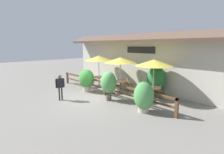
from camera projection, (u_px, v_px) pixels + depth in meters
name	position (u px, v px, depth m)	size (l,w,h in m)	color
ground_plane	(92.00, 98.00, 11.17)	(60.00, 60.00, 0.00)	gray
building_facade	(135.00, 61.00, 13.52)	(14.28, 1.49, 4.23)	#BCB7A8
patio_railing	(105.00, 85.00, 11.74)	(10.40, 0.14, 0.95)	brown
patio_umbrella_near	(99.00, 58.00, 14.15)	(2.26, 2.26, 2.54)	#B7B2A8
dining_table_near	(99.00, 78.00, 14.46)	(1.09, 1.09, 0.78)	#4C3826
chair_near_streetside	(92.00, 81.00, 13.98)	(0.49, 0.49, 0.85)	olive
chair_near_wallside	(106.00, 79.00, 14.96)	(0.50, 0.50, 0.85)	olive
patio_umbrella_middle	(120.00, 60.00, 12.39)	(2.26, 2.26, 2.54)	#B7B2A8
dining_table_middle	(120.00, 83.00, 12.69)	(1.09, 1.09, 0.78)	#4C3826
chair_middle_streetside	(112.00, 87.00, 12.14)	(0.50, 0.50, 0.85)	olive
chair_middle_wallside	(128.00, 83.00, 13.27)	(0.47, 0.47, 0.85)	olive
patio_umbrella_far	(154.00, 63.00, 10.49)	(2.26, 2.26, 2.54)	#B7B2A8
dining_table_far	(153.00, 90.00, 10.80)	(1.09, 1.09, 0.78)	#4C3826
chair_far_streetside	(146.00, 95.00, 10.28)	(0.48, 0.48, 0.85)	olive
chair_far_wallside	(159.00, 90.00, 11.37)	(0.46, 0.46, 0.85)	olive
potted_plant_tall_tropical	(109.00, 83.00, 10.55)	(1.02, 0.92, 1.80)	#564C47
potted_plant_small_flowering	(144.00, 97.00, 8.77)	(1.05, 0.94, 1.57)	#B7AD99
potted_plant_broad_leaf	(86.00, 79.00, 12.64)	(1.20, 1.08, 1.64)	#B7AD99
potted_plant_corner_fern	(156.00, 79.00, 11.64)	(1.26, 1.13, 2.02)	#564C47
pedestrian	(60.00, 84.00, 10.63)	(0.25, 0.56, 1.59)	black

